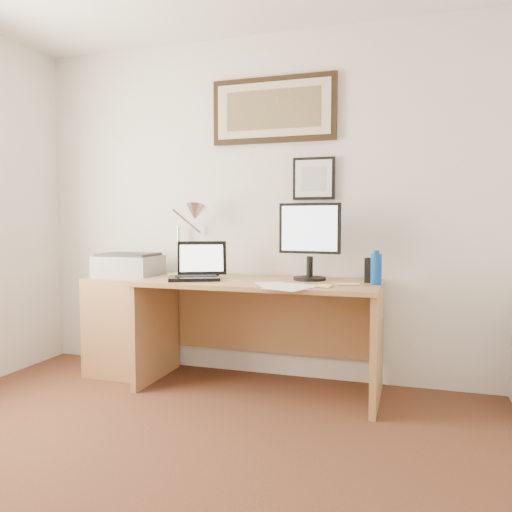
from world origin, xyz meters
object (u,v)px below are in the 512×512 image
at_px(book, 169,276).
at_px(printer, 129,265).
at_px(side_cabinet, 125,325).
at_px(lcd_monitor, 310,237).
at_px(water_bottle, 376,269).
at_px(laptop, 197,271).
at_px(desk, 263,313).

bearing_deg(book, printer, 167.31).
xyz_separation_m(side_cabinet, lcd_monitor, (1.39, 0.07, 0.68)).
xyz_separation_m(side_cabinet, water_bottle, (1.84, -0.04, 0.48)).
xyz_separation_m(water_bottle, laptop, (-1.19, -0.07, -0.04)).
bearing_deg(desk, side_cabinet, -178.11).
bearing_deg(lcd_monitor, book, -171.78).
relative_size(book, lcd_monitor, 0.50).
height_order(side_cabinet, book, book).
relative_size(lcd_monitor, printer, 1.18).
distance_m(side_cabinet, book, 0.57).
bearing_deg(water_bottle, lcd_monitor, 165.62).
relative_size(desk, lcd_monitor, 3.08).
bearing_deg(lcd_monitor, side_cabinet, -177.06).
relative_size(side_cabinet, desk, 0.46).
height_order(laptop, lcd_monitor, lcd_monitor).
bearing_deg(laptop, lcd_monitor, 13.59).
distance_m(book, laptop, 0.25).
bearing_deg(desk, laptop, -161.35).
height_order(side_cabinet, printer, printer).
relative_size(desk, printer, 3.64).
bearing_deg(lcd_monitor, printer, -177.56).
bearing_deg(printer, lcd_monitor, 2.44).
distance_m(laptop, printer, 0.62).
relative_size(laptop, lcd_monitor, 0.81).
distance_m(water_bottle, book, 1.43).
height_order(water_bottle, laptop, laptop).
distance_m(water_bottle, laptop, 1.20).
bearing_deg(desk, printer, -178.80).
relative_size(water_bottle, laptop, 0.46).
height_order(water_bottle, book, water_bottle).
relative_size(desk, laptop, 3.80).
bearing_deg(lcd_monitor, laptop, -166.41).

